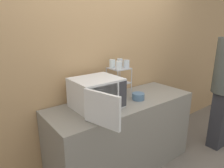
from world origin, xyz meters
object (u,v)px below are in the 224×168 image
at_px(dish_rack, 119,76).
at_px(glass_front_right, 126,64).
at_px(glass_front_left, 119,65).
at_px(bowl, 138,96).
at_px(glass_back_left, 112,64).
at_px(microwave, 97,93).
at_px(glass_back_right, 120,62).

bearing_deg(dish_rack, glass_front_right, -47.87).
distance_m(glass_front_left, bowl, 0.44).
xyz_separation_m(dish_rack, glass_back_left, (-0.06, 0.06, 0.15)).
bearing_deg(microwave, glass_back_right, 22.38).
relative_size(glass_back_left, bowl, 0.66).
xyz_separation_m(glass_front_left, bowl, (0.17, -0.16, -0.37)).
distance_m(dish_rack, glass_back_left, 0.17).
distance_m(glass_front_right, bowl, 0.41).
bearing_deg(dish_rack, microwave, -162.12).
distance_m(microwave, glass_back_right, 0.57).
distance_m(glass_front_right, glass_back_left, 0.17).
height_order(glass_back_right, bowl, glass_back_right).
bearing_deg(dish_rack, bowl, -65.14).
height_order(glass_front_left, glass_back_left, same).
bearing_deg(glass_back_right, glass_front_left, -133.16).
distance_m(microwave, glass_back_left, 0.47).
bearing_deg(glass_front_left, microwave, -169.63).
distance_m(microwave, glass_front_left, 0.44).
bearing_deg(bowl, glass_front_right, 106.29).
height_order(glass_front_right, bowl, glass_front_right).
relative_size(dish_rack, bowl, 2.44).
relative_size(glass_front_right, bowl, 0.66).
distance_m(glass_front_left, glass_back_right, 0.18).
relative_size(glass_front_left, bowl, 0.66).
bearing_deg(dish_rack, glass_back_right, 45.18).
distance_m(glass_back_right, bowl, 0.47).
bearing_deg(glass_front_left, glass_back_left, 89.38).
height_order(microwave, glass_back_right, glass_back_right).
distance_m(microwave, bowl, 0.54).
distance_m(glass_front_left, glass_front_right, 0.12).
relative_size(glass_front_right, glass_back_left, 1.00).
xyz_separation_m(microwave, dish_rack, (0.41, 0.13, 0.10)).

